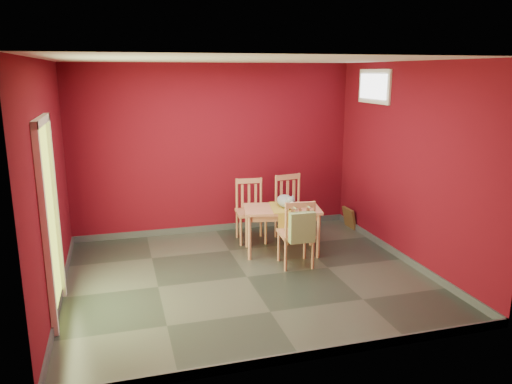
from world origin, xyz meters
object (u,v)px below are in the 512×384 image
object	(u,v)px
chair_near	(297,232)
dining_table	(282,213)
chair_far_right	(292,207)
tote_bag	(302,227)
picture_frame	(349,218)
chair_far_left	(251,210)
cat	(286,199)

from	to	relation	value
chair_near	dining_table	bearing A→B (deg)	92.20
chair_far_right	tote_bag	size ratio (longest dim) A/B	2.14
dining_table	picture_frame	xyz separation A→B (m)	(1.47, 0.80, -0.42)
dining_table	chair_far_right	bearing A→B (deg)	56.96
chair_far_left	chair_far_right	bearing A→B (deg)	-9.30
cat	picture_frame	distance (m)	1.72
chair_far_right	chair_near	size ratio (longest dim) A/B	1.07
dining_table	chair_far_right	distance (m)	0.65
tote_bag	dining_table	bearing A→B (deg)	90.77
chair_far_left	picture_frame	bearing A→B (deg)	4.80
chair_far_right	picture_frame	distance (m)	1.20
chair_near	cat	distance (m)	0.66
chair_near	cat	size ratio (longest dim) A/B	1.94
chair_far_left	chair_near	bearing A→B (deg)	-75.70
dining_table	picture_frame	distance (m)	1.73
cat	dining_table	bearing A→B (deg)	-140.68
cat	tote_bag	bearing A→B (deg)	-76.36
chair_far_left	chair_near	distance (m)	1.24
tote_bag	picture_frame	bearing A→B (deg)	47.10
chair_far_left	chair_near	world-z (taller)	chair_far_left
chair_far_right	cat	size ratio (longest dim) A/B	2.09
chair_far_left	picture_frame	distance (m)	1.79
dining_table	tote_bag	xyz separation A→B (m)	(0.01, -0.78, 0.03)
tote_bag	picture_frame	world-z (taller)	tote_bag
chair_far_left	tote_bag	distance (m)	1.46
dining_table	picture_frame	size ratio (longest dim) A/B	3.41
dining_table	chair_near	xyz separation A→B (m)	(0.02, -0.56, -0.11)
cat	picture_frame	size ratio (longest dim) A/B	1.40
cat	picture_frame	bearing A→B (deg)	46.23
chair_far_left	picture_frame	xyz separation A→B (m)	(1.76, 0.15, -0.32)
chair_near	tote_bag	size ratio (longest dim) A/B	1.99
dining_table	chair_far_left	distance (m)	0.72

